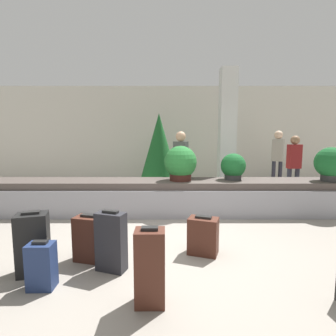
% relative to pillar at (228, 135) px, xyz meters
% --- Properties ---
extents(ground_plane, '(18.00, 18.00, 0.00)m').
position_rel_pillar_xyz_m(ground_plane, '(-1.47, -2.94, -1.60)').
color(ground_plane, gray).
extents(back_wall, '(18.00, 0.06, 3.20)m').
position_rel_pillar_xyz_m(back_wall, '(-1.47, 2.28, 0.00)').
color(back_wall, beige).
rests_on(back_wall, ground_plane).
extents(carousel, '(8.93, 0.96, 0.68)m').
position_rel_pillar_xyz_m(carousel, '(-1.47, -1.19, -1.27)').
color(carousel, gray).
rests_on(carousel, ground_plane).
extents(pillar, '(0.39, 0.39, 3.20)m').
position_rel_pillar_xyz_m(pillar, '(0.00, 0.00, 0.00)').
color(pillar, silver).
rests_on(pillar, ground_plane).
extents(suitcase_0, '(0.27, 0.20, 0.51)m').
position_rel_pillar_xyz_m(suitcase_0, '(-2.76, -3.93, -1.36)').
color(suitcase_0, navy).
rests_on(suitcase_0, ground_plane).
extents(suitcase_1, '(0.40, 0.32, 0.60)m').
position_rel_pillar_xyz_m(suitcase_1, '(-2.45, -3.30, -1.31)').
color(suitcase_1, '#472319').
rests_on(suitcase_1, ground_plane).
extents(suitcase_2, '(0.40, 0.35, 0.73)m').
position_rel_pillar_xyz_m(suitcase_2, '(-3.00, -3.63, -1.25)').
color(suitcase_2, black).
rests_on(suitcase_2, ground_plane).
extents(suitcase_3, '(0.28, 0.22, 0.75)m').
position_rel_pillar_xyz_m(suitcase_3, '(-1.62, -4.20, -1.24)').
color(suitcase_3, '#472319').
rests_on(suitcase_3, ground_plane).
extents(suitcase_4, '(0.45, 0.36, 0.52)m').
position_rel_pillar_xyz_m(suitcase_4, '(-0.98, -3.13, -1.35)').
color(suitcase_4, '#472319').
rests_on(suitcase_4, ground_plane).
extents(suitcase_6, '(0.38, 0.28, 0.72)m').
position_rel_pillar_xyz_m(suitcase_6, '(-2.12, -3.56, -1.25)').
color(suitcase_6, '#232328').
rests_on(suitcase_6, ground_plane).
extents(potted_plant_0, '(0.66, 0.66, 0.71)m').
position_rel_pillar_xyz_m(potted_plant_0, '(-1.20, -1.23, -0.58)').
color(potted_plant_0, '#381914').
rests_on(potted_plant_0, carousel).
extents(potted_plant_1, '(0.61, 0.61, 0.68)m').
position_rel_pillar_xyz_m(potted_plant_1, '(1.78, -1.33, -0.57)').
color(potted_plant_1, '#2D2D2D').
rests_on(potted_plant_1, carousel).
extents(potted_plant_2, '(0.51, 0.51, 0.55)m').
position_rel_pillar_xyz_m(potted_plant_2, '(-0.11, -1.12, -0.66)').
color(potted_plant_2, '#2D2D2D').
rests_on(potted_plant_2, carousel).
extents(traveler_0, '(0.37, 0.32, 1.69)m').
position_rel_pillar_xyz_m(traveler_0, '(-1.16, -0.31, -0.59)').
color(traveler_0, '#282833').
rests_on(traveler_0, ground_plane).
extents(traveler_1, '(0.34, 0.22, 1.59)m').
position_rel_pillar_xyz_m(traveler_1, '(1.74, 0.11, -0.66)').
color(traveler_1, '#282833').
rests_on(traveler_1, ground_plane).
extents(traveler_2, '(0.37, 0.32, 1.74)m').
position_rel_pillar_xyz_m(traveler_2, '(1.82, 1.31, -0.55)').
color(traveler_2, '#282833').
rests_on(traveler_2, ground_plane).
extents(decorated_tree, '(1.16, 1.16, 2.19)m').
position_rel_pillar_xyz_m(decorated_tree, '(-1.70, 0.66, -0.41)').
color(decorated_tree, '#4C331E').
rests_on(decorated_tree, ground_plane).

